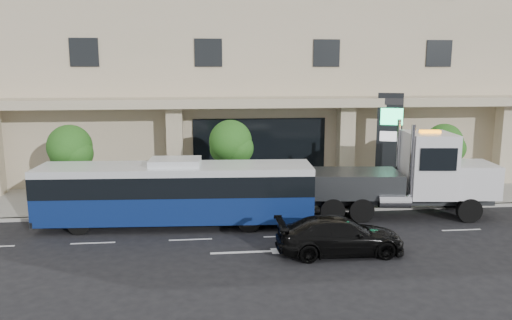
{
  "coord_description": "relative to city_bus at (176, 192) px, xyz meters",
  "views": [
    {
      "loc": [
        -3.38,
        -21.71,
        7.1
      ],
      "look_at": [
        -0.85,
        2.0,
        2.71
      ],
      "focal_mm": 35.0,
      "sensor_mm": 36.0,
      "label": 1
    }
  ],
  "objects": [
    {
      "name": "convention_center",
      "position": [
        4.66,
        14.88,
        8.39
      ],
      "size": [
        60.0,
        17.6,
        20.0
      ],
      "color": "tan",
      "rests_on": "ground"
    },
    {
      "name": "black_sedan",
      "position": [
        6.47,
        -4.23,
        -0.86
      ],
      "size": [
        4.98,
        2.05,
        1.44
      ],
      "primitive_type": "imported",
      "rotation": [
        0.0,
        0.0,
        1.58
      ],
      "color": "black",
      "rests_on": "ground"
    },
    {
      "name": "tree_left",
      "position": [
        -5.31,
        3.05,
        1.53
      ],
      "size": [
        2.27,
        2.2,
        4.22
      ],
      "color": "#422B19",
      "rests_on": "sidewalk"
    },
    {
      "name": "tree_mid",
      "position": [
        2.69,
        3.05,
        1.67
      ],
      "size": [
        2.28,
        2.2,
        4.38
      ],
      "color": "#422B19",
      "rests_on": "sidewalk"
    },
    {
      "name": "sidewalk",
      "position": [
        4.66,
        4.46,
        -1.51
      ],
      "size": [
        120.0,
        6.0,
        0.15
      ],
      "primitive_type": "cube",
      "color": "gray",
      "rests_on": "ground"
    },
    {
      "name": "curb",
      "position": [
        4.66,
        1.46,
        -1.51
      ],
      "size": [
        120.0,
        0.3,
        0.15
      ],
      "primitive_type": "cube",
      "color": "gray",
      "rests_on": "ground"
    },
    {
      "name": "tree_right",
      "position": [
        14.19,
        3.05,
        1.45
      ],
      "size": [
        2.1,
        2.0,
        4.04
      ],
      "color": "#422B19",
      "rests_on": "sidewalk"
    },
    {
      "name": "signage_pylon",
      "position": [
        11.83,
        4.99,
        1.41
      ],
      "size": [
        1.47,
        0.97,
        5.59
      ],
      "rotation": [
        0.0,
        0.0,
        -0.37
      ],
      "color": "black",
      "rests_on": "sidewalk"
    },
    {
      "name": "city_bus",
      "position": [
        0.0,
        0.0,
        0.0
      ],
      "size": [
        12.42,
        3.27,
        3.12
      ],
      "rotation": [
        0.0,
        0.0,
        -0.06
      ],
      "color": "black",
      "rests_on": "ground"
    },
    {
      "name": "tow_truck",
      "position": [
        11.14,
        0.39,
        0.31
      ],
      "size": [
        10.17,
        3.41,
        4.61
      ],
      "rotation": [
        0.0,
        0.0,
        -0.11
      ],
      "color": "#2D3033",
      "rests_on": "ground"
    },
    {
      "name": "ground",
      "position": [
        4.66,
        -0.54,
        -1.59
      ],
      "size": [
        120.0,
        120.0,
        0.0
      ],
      "primitive_type": "plane",
      "color": "black",
      "rests_on": "ground"
    }
  ]
}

